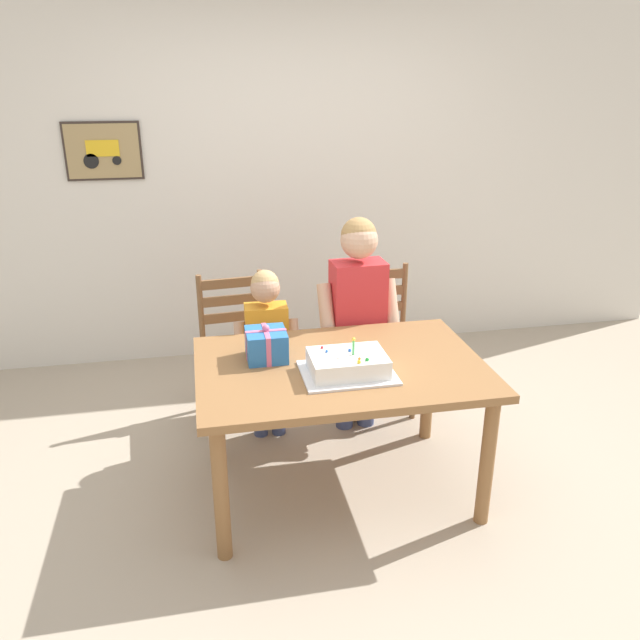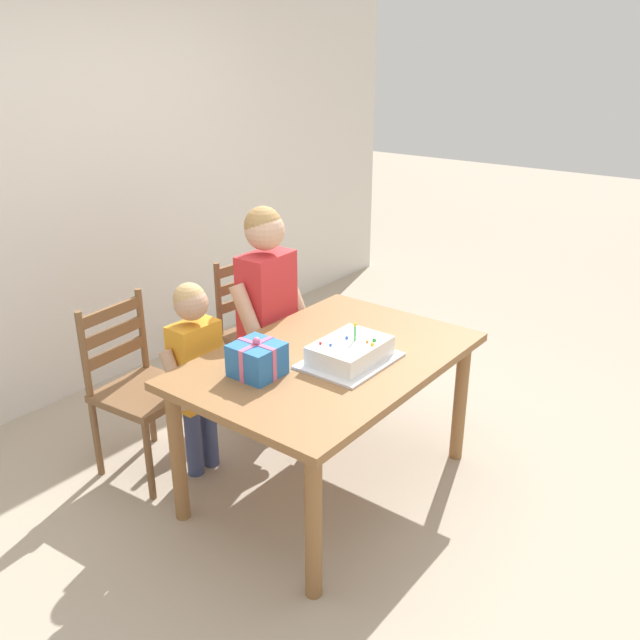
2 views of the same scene
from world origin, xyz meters
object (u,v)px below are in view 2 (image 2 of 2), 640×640
(chair_left, at_px, (139,388))
(child_older, at_px, (267,300))
(child_younger, at_px, (196,361))
(gift_box_red_large, at_px, (257,359))
(dining_table, at_px, (329,373))
(chair_right, at_px, (260,332))
(birthday_cake, at_px, (350,352))

(chair_left, bearing_deg, child_older, -20.74)
(chair_left, xyz_separation_m, child_younger, (0.16, -0.26, 0.17))
(gift_box_red_large, distance_m, child_older, 0.76)
(dining_table, bearing_deg, chair_right, 62.41)
(child_younger, bearing_deg, chair_right, 19.34)
(birthday_cake, height_order, child_younger, child_younger)
(child_older, bearing_deg, chair_left, 159.26)
(gift_box_red_large, relative_size, chair_right, 0.23)
(child_older, relative_size, child_younger, 1.26)
(chair_left, distance_m, child_older, 0.82)
(birthday_cake, bearing_deg, chair_left, 115.16)
(dining_table, bearing_deg, gift_box_red_large, 158.64)
(chair_left, xyz_separation_m, child_older, (0.70, -0.27, 0.34))
(chair_left, bearing_deg, birthday_cake, -64.84)
(gift_box_red_large, bearing_deg, chair_left, 98.26)
(chair_right, bearing_deg, chair_left, 180.00)
(gift_box_red_large, distance_m, chair_right, 1.15)
(dining_table, bearing_deg, chair_left, 117.57)
(gift_box_red_large, xyz_separation_m, chair_right, (0.81, 0.74, -0.34))
(birthday_cake, bearing_deg, dining_table, 93.75)
(chair_right, relative_size, child_older, 0.70)
(child_younger, bearing_deg, dining_table, -64.17)
(birthday_cake, xyz_separation_m, chair_right, (0.45, 0.99, -0.31))
(dining_table, height_order, chair_right, chair_right)
(gift_box_red_large, xyz_separation_m, child_older, (0.59, 0.47, -0.00))
(chair_left, bearing_deg, child_younger, -58.61)
(chair_right, xyz_separation_m, child_older, (-0.21, -0.27, 0.34))
(child_older, bearing_deg, child_younger, 179.93)
(dining_table, relative_size, gift_box_red_large, 6.75)
(dining_table, height_order, birthday_cake, birthday_cake)
(birthday_cake, distance_m, child_younger, 0.80)
(gift_box_red_large, bearing_deg, dining_table, -21.36)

